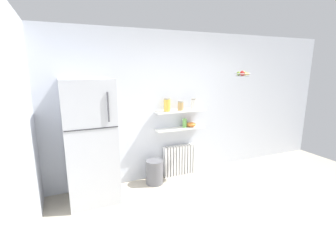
{
  "coord_description": "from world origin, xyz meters",
  "views": [
    {
      "loc": [
        -1.84,
        -2.02,
        1.99
      ],
      "look_at": [
        -0.24,
        1.6,
        1.05
      ],
      "focal_mm": 26.53,
      "sensor_mm": 36.0,
      "label": 1
    }
  ],
  "objects_px": {
    "storage_jar_0": "(167,105)",
    "trash_bin": "(154,172)",
    "refrigerator": "(90,142)",
    "storage_jar_2": "(194,104)",
    "storage_jar_1": "(181,106)",
    "radiator": "(179,160)",
    "vase": "(185,123)",
    "hanging_fruit_basket": "(242,74)",
    "shelf_bowl": "(191,124)"
  },
  "relations": [
    {
      "from": "radiator",
      "to": "storage_jar_2",
      "type": "distance_m",
      "value": 1.08
    },
    {
      "from": "refrigerator",
      "to": "hanging_fruit_basket",
      "type": "relative_size",
      "value": 6.69
    },
    {
      "from": "vase",
      "to": "trash_bin",
      "type": "distance_m",
      "value": 1.03
    },
    {
      "from": "radiator",
      "to": "hanging_fruit_basket",
      "type": "xyz_separation_m",
      "value": [
        0.91,
        -0.52,
        1.59
      ]
    },
    {
      "from": "refrigerator",
      "to": "vase",
      "type": "distance_m",
      "value": 1.71
    },
    {
      "from": "radiator",
      "to": "storage_jar_0",
      "type": "distance_m",
      "value": 1.1
    },
    {
      "from": "storage_jar_1",
      "to": "storage_jar_2",
      "type": "distance_m",
      "value": 0.26
    },
    {
      "from": "storage_jar_2",
      "to": "shelf_bowl",
      "type": "height_order",
      "value": "storage_jar_2"
    },
    {
      "from": "storage_jar_0",
      "to": "vase",
      "type": "relative_size",
      "value": 1.43
    },
    {
      "from": "vase",
      "to": "refrigerator",
      "type": "bearing_deg",
      "value": -171.96
    },
    {
      "from": "refrigerator",
      "to": "storage_jar_1",
      "type": "distance_m",
      "value": 1.68
    },
    {
      "from": "shelf_bowl",
      "to": "trash_bin",
      "type": "bearing_deg",
      "value": -169.53
    },
    {
      "from": "refrigerator",
      "to": "trash_bin",
      "type": "relative_size",
      "value": 4.33
    },
    {
      "from": "refrigerator",
      "to": "vase",
      "type": "xyz_separation_m",
      "value": [
        1.69,
        0.24,
        0.08
      ]
    },
    {
      "from": "storage_jar_0",
      "to": "shelf_bowl",
      "type": "relative_size",
      "value": 1.26
    },
    {
      "from": "radiator",
      "to": "hanging_fruit_basket",
      "type": "bearing_deg",
      "value": -29.87
    },
    {
      "from": "storage_jar_0",
      "to": "storage_jar_2",
      "type": "distance_m",
      "value": 0.53
    },
    {
      "from": "refrigerator",
      "to": "shelf_bowl",
      "type": "bearing_deg",
      "value": 7.45
    },
    {
      "from": "storage_jar_0",
      "to": "vase",
      "type": "height_order",
      "value": "storage_jar_0"
    },
    {
      "from": "storage_jar_0",
      "to": "hanging_fruit_basket",
      "type": "bearing_deg",
      "value": -22.81
    },
    {
      "from": "radiator",
      "to": "hanging_fruit_basket",
      "type": "relative_size",
      "value": 2.29
    },
    {
      "from": "storage_jar_2",
      "to": "vase",
      "type": "distance_m",
      "value": 0.38
    },
    {
      "from": "trash_bin",
      "to": "refrigerator",
      "type": "bearing_deg",
      "value": -174.86
    },
    {
      "from": "trash_bin",
      "to": "storage_jar_2",
      "type": "bearing_deg",
      "value": 9.94
    },
    {
      "from": "storage_jar_0",
      "to": "trash_bin",
      "type": "relative_size",
      "value": 0.55
    },
    {
      "from": "storage_jar_2",
      "to": "refrigerator",
      "type": "bearing_deg",
      "value": -172.72
    },
    {
      "from": "storage_jar_0",
      "to": "hanging_fruit_basket",
      "type": "relative_size",
      "value": 0.85
    },
    {
      "from": "refrigerator",
      "to": "storage_jar_2",
      "type": "relative_size",
      "value": 9.14
    },
    {
      "from": "storage_jar_2",
      "to": "trash_bin",
      "type": "xyz_separation_m",
      "value": [
        -0.83,
        -0.15,
        -1.13
      ]
    },
    {
      "from": "refrigerator",
      "to": "radiator",
      "type": "bearing_deg",
      "value": 9.5
    },
    {
      "from": "vase",
      "to": "shelf_bowl",
      "type": "relative_size",
      "value": 0.88
    },
    {
      "from": "radiator",
      "to": "storage_jar_0",
      "type": "bearing_deg",
      "value": -173.49
    },
    {
      "from": "refrigerator",
      "to": "trash_bin",
      "type": "xyz_separation_m",
      "value": [
        1.04,
        0.09,
        -0.71
      ]
    },
    {
      "from": "refrigerator",
      "to": "hanging_fruit_basket",
      "type": "bearing_deg",
      "value": -5.78
    },
    {
      "from": "storage_jar_1",
      "to": "shelf_bowl",
      "type": "xyz_separation_m",
      "value": [
        0.22,
        -0.0,
        -0.36
      ]
    },
    {
      "from": "storage_jar_0",
      "to": "storage_jar_1",
      "type": "bearing_deg",
      "value": 0.0
    },
    {
      "from": "radiator",
      "to": "shelf_bowl",
      "type": "xyz_separation_m",
      "value": [
        0.22,
        -0.03,
        0.67
      ]
    },
    {
      "from": "storage_jar_0",
      "to": "shelf_bowl",
      "type": "distance_m",
      "value": 0.62
    },
    {
      "from": "refrigerator",
      "to": "storage_jar_1",
      "type": "relative_size",
      "value": 10.94
    },
    {
      "from": "radiator",
      "to": "storage_jar_0",
      "type": "xyz_separation_m",
      "value": [
        -0.26,
        -0.03,
        1.07
      ]
    },
    {
      "from": "trash_bin",
      "to": "shelf_bowl",
      "type": "bearing_deg",
      "value": 10.47
    },
    {
      "from": "vase",
      "to": "shelf_bowl",
      "type": "distance_m",
      "value": 0.14
    },
    {
      "from": "refrigerator",
      "to": "shelf_bowl",
      "type": "height_order",
      "value": "refrigerator"
    },
    {
      "from": "vase",
      "to": "storage_jar_0",
      "type": "bearing_deg",
      "value": 180.0
    },
    {
      "from": "radiator",
      "to": "storage_jar_2",
      "type": "relative_size",
      "value": 3.13
    },
    {
      "from": "storage_jar_1",
      "to": "vase",
      "type": "distance_m",
      "value": 0.33
    },
    {
      "from": "hanging_fruit_basket",
      "to": "radiator",
      "type": "bearing_deg",
      "value": 150.13
    },
    {
      "from": "storage_jar_2",
      "to": "trash_bin",
      "type": "height_order",
      "value": "storage_jar_2"
    },
    {
      "from": "shelf_bowl",
      "to": "trash_bin",
      "type": "xyz_separation_m",
      "value": [
        -0.79,
        -0.15,
        -0.75
      ]
    },
    {
      "from": "hanging_fruit_basket",
      "to": "trash_bin",
      "type": "bearing_deg",
      "value": 166.74
    }
  ]
}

